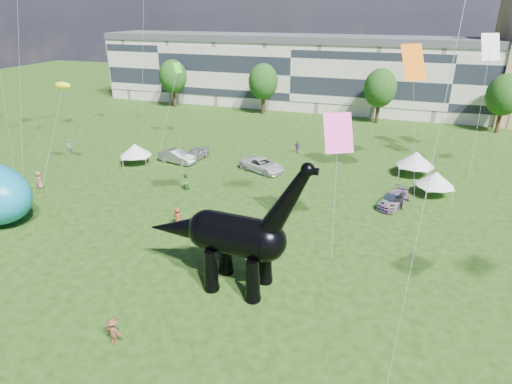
% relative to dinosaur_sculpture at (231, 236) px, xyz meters
% --- Properties ---
extents(ground, '(220.00, 220.00, 0.00)m').
position_rel_dinosaur_sculpture_xyz_m(ground, '(-2.38, -3.07, -3.79)').
color(ground, '#16330C').
rests_on(ground, ground).
extents(terrace_row, '(78.00, 11.00, 12.00)m').
position_rel_dinosaur_sculpture_xyz_m(terrace_row, '(-10.38, 58.93, 2.21)').
color(terrace_row, beige).
rests_on(terrace_row, ground).
extents(tree_far_left, '(5.20, 5.20, 9.44)m').
position_rel_dinosaur_sculpture_xyz_m(tree_far_left, '(-32.38, 49.93, 2.50)').
color(tree_far_left, '#382314').
rests_on(tree_far_left, ground).
extents(tree_mid_left, '(5.20, 5.20, 9.44)m').
position_rel_dinosaur_sculpture_xyz_m(tree_mid_left, '(-14.38, 49.93, 2.50)').
color(tree_mid_left, '#382314').
rests_on(tree_mid_left, ground).
extents(tree_mid_right, '(5.20, 5.20, 9.44)m').
position_rel_dinosaur_sculpture_xyz_m(tree_mid_right, '(5.62, 49.93, 2.50)').
color(tree_mid_right, '#382314').
rests_on(tree_mid_right, ground).
extents(tree_far_right, '(5.20, 5.20, 9.44)m').
position_rel_dinosaur_sculpture_xyz_m(tree_far_right, '(23.62, 49.93, 2.50)').
color(tree_far_right, '#382314').
rests_on(tree_far_right, ground).
extents(dinosaur_sculpture, '(12.28, 3.51, 10.04)m').
position_rel_dinosaur_sculpture_xyz_m(dinosaur_sculpture, '(0.00, 0.00, 0.00)').
color(dinosaur_sculpture, black).
rests_on(dinosaur_sculpture, ground).
extents(car_silver, '(2.45, 4.67, 1.52)m').
position_rel_dinosaur_sculpture_xyz_m(car_silver, '(-14.47, 23.16, -3.03)').
color(car_silver, silver).
rests_on(car_silver, ground).
extents(car_grey, '(5.09, 2.59, 1.60)m').
position_rel_dinosaur_sculpture_xyz_m(car_grey, '(-16.07, 21.27, -2.99)').
color(car_grey, gray).
rests_on(car_grey, ground).
extents(car_white, '(6.20, 4.63, 1.56)m').
position_rel_dinosaur_sculpture_xyz_m(car_white, '(-5.14, 21.93, -3.01)').
color(car_white, silver).
rests_on(car_white, ground).
extents(car_dark, '(3.20, 5.08, 1.37)m').
position_rel_dinosaur_sculpture_xyz_m(car_dark, '(9.96, 17.11, -3.10)').
color(car_dark, '#595960').
rests_on(car_dark, ground).
extents(gazebo_near, '(4.84, 4.84, 2.59)m').
position_rel_dinosaur_sculpture_xyz_m(gazebo_near, '(13.73, 21.02, -1.97)').
color(gazebo_near, silver).
rests_on(gazebo_near, ground).
extents(gazebo_far, '(4.40, 4.40, 2.86)m').
position_rel_dinosaur_sculpture_xyz_m(gazebo_far, '(11.78, 26.33, -1.78)').
color(gazebo_far, silver).
rests_on(gazebo_far, ground).
extents(gazebo_left, '(4.93, 4.93, 2.59)m').
position_rel_dinosaur_sculpture_xyz_m(gazebo_left, '(-20.57, 19.19, -1.97)').
color(gazebo_left, silver).
rests_on(gazebo_left, ground).
extents(visitors, '(43.76, 38.27, 1.88)m').
position_rel_dinosaur_sculpture_xyz_m(visitors, '(-8.28, 10.85, -2.90)').
color(visitors, '#8F5747').
rests_on(visitors, ground).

